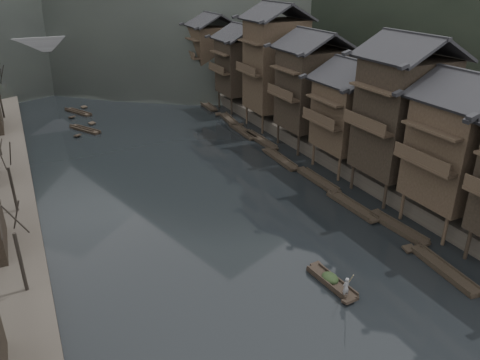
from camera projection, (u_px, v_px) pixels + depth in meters
water at (269, 267)px, 35.13m from camera, size 300.00×300.00×0.00m
right_bank at (334, 91)px, 81.35m from camera, size 40.00×200.00×1.80m
stilt_houses at (321, 78)px, 54.20m from camera, size 9.00×67.60×16.74m
bare_trees at (0, 164)px, 37.22m from camera, size 3.93×60.33×7.86m
moored_sampans at (286, 159)px, 54.39m from camera, size 2.93×56.15×0.47m
midriver_boats at (87, 109)px, 73.70m from camera, size 9.41×28.66×0.45m
stone_bridge at (93, 53)px, 92.11m from camera, size 40.00×6.00×9.00m
hero_sampan at (332, 282)px, 33.08m from camera, size 1.40×4.96×0.43m
cargo_heap at (331, 274)px, 33.04m from camera, size 1.08×1.42×0.65m
boatman at (346, 285)px, 31.20m from camera, size 0.58×0.40×1.54m
bamboo_pole at (352, 253)px, 30.27m from camera, size 1.58×2.48×3.31m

